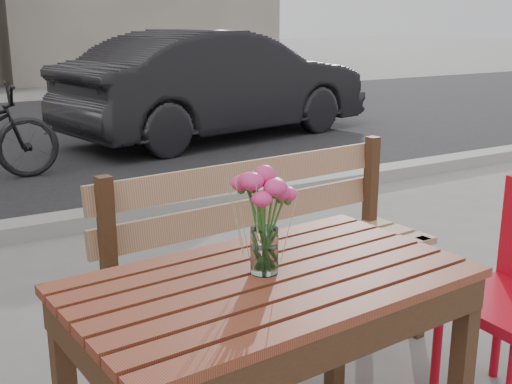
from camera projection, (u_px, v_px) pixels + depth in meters
street at (22, 170)px, 6.48m from camera, size 30.00×8.12×0.12m
main_table at (271, 313)px, 1.99m from camera, size 1.28×0.81×0.76m
main_bench at (268, 236)px, 2.83m from camera, size 1.59×0.59×0.97m
main_vase at (264, 207)px, 1.93m from camera, size 0.18×0.18×0.34m
parked_car at (219, 84)px, 8.26m from camera, size 4.37×2.22×1.37m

